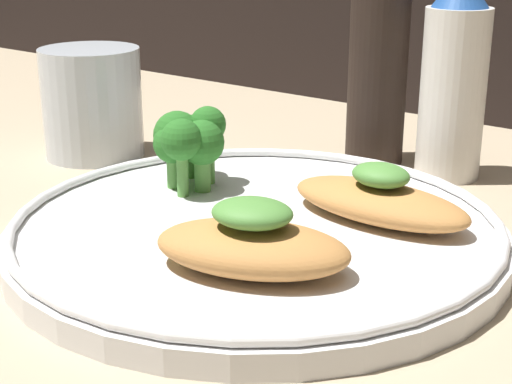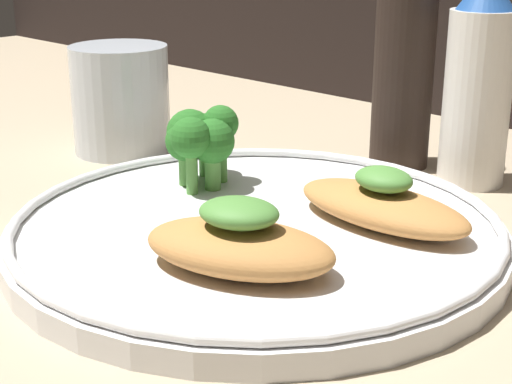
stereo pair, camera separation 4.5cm
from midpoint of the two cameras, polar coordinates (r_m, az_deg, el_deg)
ground_plane at (r=46.57cm, az=2.78°, el=-4.58°), size 180.00×180.00×1.00cm
plate at (r=45.98cm, az=2.81°, el=-2.88°), size 29.15×29.15×2.00cm
grilled_meat_front at (r=39.51cm, az=2.04°, el=-3.82°), size 11.49×9.01×3.78cm
grilled_meat_middle at (r=46.43cm, az=11.94°, el=-0.94°), size 11.56×5.42×3.43cm
broccoli_bunch at (r=51.76cm, az=-1.62°, el=3.91°), size 5.39×5.98×5.28cm
sauce_bottle at (r=58.38cm, az=18.03°, el=7.41°), size 4.75×4.75×15.17cm
pepper_grinder at (r=61.04cm, az=12.90°, el=10.00°), size 4.53×4.53×19.55cm
drinking_glass at (r=64.91cm, az=-7.85°, el=6.68°), size 7.93×7.93×8.73cm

